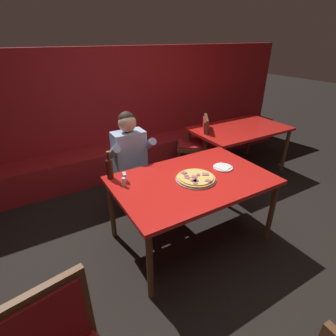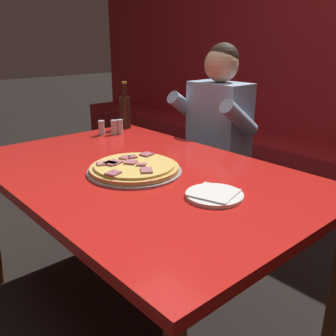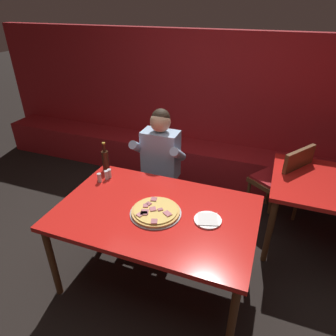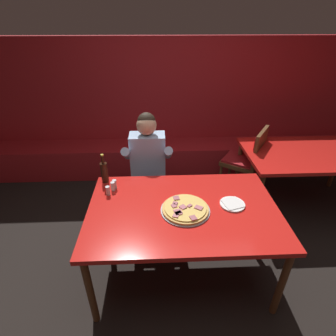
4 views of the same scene
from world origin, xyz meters
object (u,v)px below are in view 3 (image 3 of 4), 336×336
object	(u,v)px
main_dining_table	(156,217)
pizza	(156,212)
shaker_red_pepper_flakes	(109,174)
diner_seated_blue_shirt	(158,164)
plate_white_paper	(208,220)
shaker_black_pepper	(99,178)
shaker_oregano	(107,175)
beer_bottle	(105,160)
dining_chair_far_right	(283,178)

from	to	relation	value
main_dining_table	pizza	distance (m)	0.09
main_dining_table	shaker_red_pepper_flakes	xyz separation A→B (m)	(-0.60, 0.32, 0.10)
main_dining_table	pizza	size ratio (longest dim) A/B	3.89
pizza	diner_seated_blue_shirt	size ratio (longest dim) A/B	0.32
plate_white_paper	shaker_black_pepper	size ratio (longest dim) A/B	2.44
shaker_oregano	diner_seated_blue_shirt	xyz separation A→B (m)	(0.30, 0.51, -0.09)
beer_bottle	shaker_oregano	size ratio (longest dim) A/B	3.40
pizza	shaker_oregano	distance (m)	0.70
plate_white_paper	shaker_oregano	distance (m)	1.06
pizza	beer_bottle	xyz separation A→B (m)	(-0.72, 0.47, 0.09)
shaker_oregano	shaker_black_pepper	world-z (taller)	same
main_dining_table	dining_chair_far_right	xyz separation A→B (m)	(0.95, 1.21, -0.12)
shaker_oregano	main_dining_table	bearing A→B (deg)	-24.70
shaker_red_pepper_flakes	diner_seated_blue_shirt	distance (m)	0.57
shaker_black_pepper	pizza	bearing A→B (deg)	-20.83
pizza	plate_white_paper	size ratio (longest dim) A/B	1.92
shaker_oregano	dining_chair_far_right	world-z (taller)	dining_chair_far_right
beer_bottle	shaker_red_pepper_flakes	size ratio (longest dim) A/B	3.40
shaker_oregano	dining_chair_far_right	xyz separation A→B (m)	(1.56, 0.93, -0.23)
beer_bottle	diner_seated_blue_shirt	size ratio (longest dim) A/B	0.23
pizza	beer_bottle	size ratio (longest dim) A/B	1.38
shaker_red_pepper_flakes	diner_seated_blue_shirt	bearing A→B (deg)	58.62
plate_white_paper	beer_bottle	distance (m)	1.20
main_dining_table	pizza	world-z (taller)	pizza
diner_seated_blue_shirt	pizza	bearing A→B (deg)	-68.69
plate_white_paper	beer_bottle	world-z (taller)	beer_bottle
beer_bottle	diner_seated_blue_shirt	xyz separation A→B (m)	(0.39, 0.36, -0.16)
shaker_red_pepper_flakes	shaker_oregano	size ratio (longest dim) A/B	1.00
shaker_red_pepper_flakes	shaker_oregano	bearing A→B (deg)	-106.07
main_dining_table	shaker_red_pepper_flakes	world-z (taller)	shaker_red_pepper_flakes
beer_bottle	diner_seated_blue_shirt	bearing A→B (deg)	42.57
shaker_red_pepper_flakes	dining_chair_far_right	bearing A→B (deg)	29.95
beer_bottle	shaker_oregano	bearing A→B (deg)	-58.10
plate_white_paper	dining_chair_far_right	bearing A→B (deg)	65.87
shaker_oregano	diner_seated_blue_shirt	distance (m)	0.60
plate_white_paper	shaker_oregano	bearing A→B (deg)	165.94
pizza	shaker_black_pepper	world-z (taller)	shaker_black_pepper
plate_white_paper	shaker_red_pepper_flakes	world-z (taller)	shaker_red_pepper_flakes
beer_bottle	shaker_black_pepper	xyz separation A→B (m)	(0.06, -0.21, -0.07)
pizza	diner_seated_blue_shirt	distance (m)	0.89
pizza	main_dining_table	bearing A→B (deg)	110.35
shaker_red_pepper_flakes	shaker_black_pepper	bearing A→B (deg)	-114.53
shaker_red_pepper_flakes	diner_seated_blue_shirt	world-z (taller)	diner_seated_blue_shirt
beer_bottle	dining_chair_far_right	bearing A→B (deg)	25.20
shaker_black_pepper	main_dining_table	bearing A→B (deg)	-18.49
beer_bottle	main_dining_table	bearing A→B (deg)	-31.46
beer_bottle	plate_white_paper	bearing A→B (deg)	-19.97
main_dining_table	beer_bottle	world-z (taller)	beer_bottle
dining_chair_far_right	shaker_red_pepper_flakes	bearing A→B (deg)	-150.05
plate_white_paper	diner_seated_blue_shirt	distance (m)	1.06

